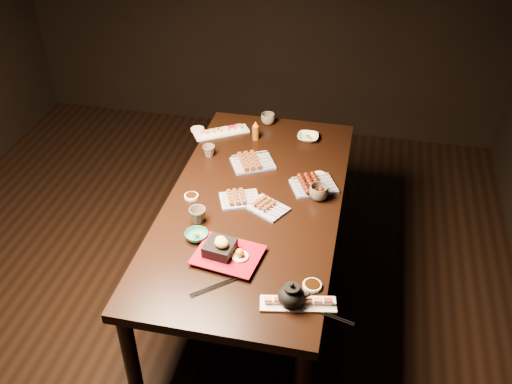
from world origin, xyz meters
TOP-DOWN VIEW (x-y plane):
  - ground at (0.00, 0.00)m, footprint 5.00×5.00m
  - dining_table at (0.41, 0.40)m, footprint 1.23×1.94m
  - sushi_platter_near at (0.74, -0.28)m, footprint 0.33×0.15m
  - sushi_platter_far at (0.06, 1.03)m, footprint 0.34×0.26m
  - yakitori_plate_center at (0.34, 0.38)m, footprint 0.24×0.21m
  - yakitori_plate_right at (0.49, 0.34)m, footprint 0.24×0.22m
  - yakitori_plate_left at (0.33, 0.73)m, footprint 0.28×0.26m
  - tsukune_plate at (0.70, 0.58)m, footprint 0.28×0.25m
  - edamame_bowl_green at (0.20, 0.04)m, footprint 0.14×0.14m
  - edamame_bowl_cream at (0.60, 1.07)m, footprint 0.13×0.13m
  - tempura_tray at (0.39, -0.06)m, footprint 0.33×0.28m
  - teacup_near_left at (0.17, 0.17)m, footprint 0.09×0.09m
  - teacup_mid_right at (0.74, 0.48)m, footprint 0.11×0.11m
  - teacup_far_left at (0.06, 0.76)m, footprint 0.08×0.08m
  - teacup_far_right at (0.32, 1.21)m, footprint 0.11×0.11m
  - teapot at (0.71, -0.27)m, footprint 0.15×0.15m
  - condiment_bottle at (0.29, 1.01)m, footprint 0.05×0.05m
  - sauce_dish_west at (0.08, 0.35)m, footprint 0.08×0.08m
  - sauce_dish_east at (0.72, 0.69)m, footprint 0.10×0.10m
  - sauce_dish_se at (0.79, -0.16)m, footprint 0.11×0.11m
  - sauce_dish_nw at (-0.09, 1.03)m, footprint 0.10×0.10m
  - chopsticks_near at (0.38, -0.25)m, footprint 0.20×0.18m
  - chopsticks_se at (0.89, -0.31)m, footprint 0.19×0.07m

SIDE VIEW (x-z plane):
  - ground at x=0.00m, z-range 0.00..0.00m
  - dining_table at x=0.41m, z-range 0.00..0.75m
  - chopsticks_se at x=0.89m, z-range 0.75..0.76m
  - chopsticks_near at x=0.38m, z-range 0.75..0.76m
  - sauce_dish_west at x=0.08m, z-range 0.75..0.76m
  - sauce_dish_east at x=0.72m, z-range 0.75..0.76m
  - sauce_dish_se at x=0.79m, z-range 0.75..0.76m
  - sauce_dish_nw at x=-0.09m, z-range 0.75..0.76m
  - edamame_bowl_cream at x=0.60m, z-range 0.75..0.78m
  - edamame_bowl_green at x=0.20m, z-range 0.75..0.79m
  - sushi_platter_near at x=0.74m, z-range 0.75..0.79m
  - sushi_platter_far at x=0.06m, z-range 0.75..0.79m
  - yakitori_plate_right at x=0.49m, z-range 0.75..0.80m
  - yakitori_plate_center at x=0.34m, z-range 0.75..0.80m
  - tsukune_plate at x=0.70m, z-range 0.75..0.81m
  - yakitori_plate_left at x=0.33m, z-range 0.75..0.81m
  - teacup_far_left at x=0.06m, z-range 0.75..0.82m
  - teacup_far_right at x=0.32m, z-range 0.75..0.82m
  - teacup_near_left at x=0.17m, z-range 0.75..0.83m
  - teacup_mid_right at x=0.74m, z-range 0.75..0.83m
  - tempura_tray at x=0.39m, z-range 0.75..0.86m
  - teapot at x=0.71m, z-range 0.75..0.86m
  - condiment_bottle at x=0.29m, z-range 0.75..0.87m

